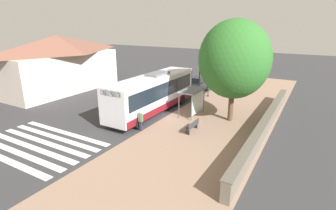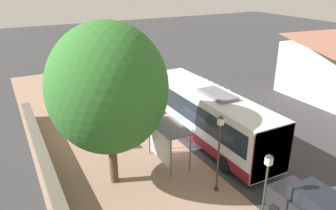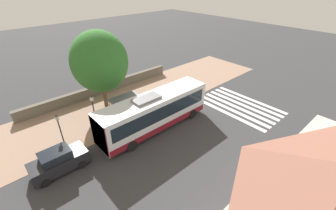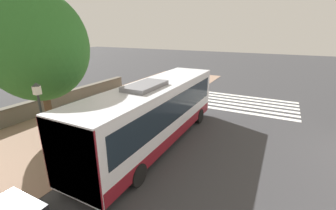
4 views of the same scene
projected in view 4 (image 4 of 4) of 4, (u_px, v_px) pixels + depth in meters
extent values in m
plane|color=#353538|center=(128.00, 139.00, 13.59)|extent=(120.00, 120.00, 0.00)
cube|color=#937560|center=(75.00, 125.00, 15.53)|extent=(9.00, 44.00, 0.02)
cube|color=silver|center=(238.00, 112.00, 18.14)|extent=(9.00, 0.50, 0.01)
cube|color=silver|center=(240.00, 108.00, 18.95)|extent=(9.00, 0.50, 0.01)
cube|color=silver|center=(242.00, 105.00, 19.75)|extent=(9.00, 0.50, 0.01)
cube|color=silver|center=(244.00, 102.00, 20.55)|extent=(9.00, 0.50, 0.01)
cube|color=silver|center=(245.00, 99.00, 21.35)|extent=(9.00, 0.50, 0.01)
cube|color=silver|center=(247.00, 97.00, 22.15)|extent=(9.00, 0.50, 0.01)
cube|color=#6B6356|center=(36.00, 108.00, 17.09)|extent=(0.50, 20.00, 1.19)
cube|color=#5B5449|center=(35.00, 100.00, 16.89)|extent=(0.60, 20.00, 0.08)
cube|color=silver|center=(155.00, 111.00, 12.51)|extent=(2.63, 11.59, 3.04)
cube|color=black|center=(155.00, 104.00, 12.38)|extent=(2.67, 10.66, 1.34)
cube|color=maroon|center=(155.00, 131.00, 12.89)|extent=(2.67, 11.35, 0.61)
cube|color=maroon|center=(69.00, 162.00, 7.64)|extent=(2.67, 0.06, 2.92)
cube|color=black|center=(193.00, 73.00, 16.98)|extent=(1.97, 0.08, 0.43)
cube|color=slate|center=(145.00, 86.00, 11.26)|extent=(1.31, 2.55, 0.22)
cylinder|color=black|center=(168.00, 110.00, 16.93)|extent=(0.30, 1.00, 1.00)
cylinder|color=black|center=(199.00, 116.00, 15.87)|extent=(0.30, 1.00, 1.00)
cylinder|color=black|center=(94.00, 160.00, 10.47)|extent=(0.30, 1.00, 1.00)
cylinder|color=black|center=(138.00, 175.00, 9.41)|extent=(0.30, 1.00, 1.00)
cylinder|color=#515459|center=(84.00, 131.00, 11.89)|extent=(0.08, 0.08, 2.32)
cylinder|color=#515459|center=(117.00, 115.00, 14.24)|extent=(0.08, 0.08, 2.32)
cylinder|color=#515459|center=(67.00, 127.00, 12.42)|extent=(0.08, 0.08, 2.32)
cylinder|color=#515459|center=(103.00, 112.00, 14.77)|extent=(0.08, 0.08, 2.32)
cube|color=#515459|center=(92.00, 101.00, 12.95)|extent=(1.53, 3.08, 0.08)
cube|color=silver|center=(87.00, 117.00, 13.55)|extent=(0.03, 2.50, 1.86)
cylinder|color=#2D3347|center=(164.00, 110.00, 17.39)|extent=(0.12, 0.12, 0.79)
cylinder|color=#2D3347|center=(166.00, 110.00, 17.32)|extent=(0.12, 0.12, 0.79)
cube|color=#59724C|center=(165.00, 101.00, 17.13)|extent=(0.34, 0.22, 0.64)
sphere|color=tan|center=(165.00, 96.00, 16.99)|extent=(0.22, 0.22, 0.22)
cube|color=#333338|center=(113.00, 110.00, 17.28)|extent=(0.40, 1.87, 0.06)
cube|color=#333338|center=(111.00, 106.00, 17.28)|extent=(0.04, 1.87, 0.40)
cube|color=black|center=(106.00, 115.00, 16.72)|extent=(0.32, 0.06, 0.45)
cube|color=black|center=(119.00, 109.00, 17.98)|extent=(0.32, 0.06, 0.45)
cylinder|color=#2D332D|center=(53.00, 173.00, 10.24)|extent=(0.24, 0.24, 0.16)
cylinder|color=#2D332D|center=(46.00, 137.00, 9.66)|extent=(0.10, 0.10, 3.79)
cube|color=silver|center=(37.00, 90.00, 9.01)|extent=(0.24, 0.24, 0.35)
pyramid|color=#2D332D|center=(36.00, 84.00, 8.93)|extent=(0.28, 0.28, 0.14)
cylinder|color=brown|center=(47.00, 103.00, 14.33)|extent=(0.44, 0.44, 3.73)
ellipsoid|color=#2D6B28|center=(37.00, 46.00, 13.22)|extent=(5.92, 5.92, 6.51)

